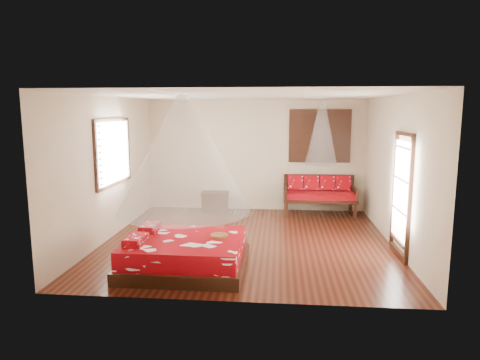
% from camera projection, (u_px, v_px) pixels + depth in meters
% --- Properties ---
extents(room, '(5.54, 5.54, 2.84)m').
position_uv_depth(room, '(247.00, 170.00, 8.18)').
color(room, black).
rests_on(room, ground).
extents(bed, '(1.91, 1.74, 0.63)m').
position_uv_depth(bed, '(185.00, 253.00, 6.87)').
color(bed, black).
rests_on(bed, floor).
extents(daybed, '(1.74, 0.77, 0.94)m').
position_uv_depth(daybed, '(319.00, 193.00, 10.51)').
color(daybed, black).
rests_on(daybed, floor).
extents(storage_chest, '(0.73, 0.56, 0.48)m').
position_uv_depth(storage_chest, '(215.00, 201.00, 10.86)').
color(storage_chest, black).
rests_on(storage_chest, floor).
extents(shutter_panel, '(1.52, 0.06, 1.32)m').
position_uv_depth(shutter_panel, '(320.00, 136.00, 10.62)').
color(shutter_panel, black).
rests_on(shutter_panel, wall_back).
extents(window_left, '(0.10, 1.74, 1.34)m').
position_uv_depth(window_left, '(114.00, 152.00, 8.57)').
color(window_left, black).
rests_on(window_left, wall_left).
extents(glazed_door, '(0.08, 1.02, 2.16)m').
position_uv_depth(glazed_door, '(401.00, 195.00, 7.39)').
color(glazed_door, black).
rests_on(glazed_door, floor).
extents(wine_tray, '(0.29, 0.29, 0.23)m').
position_uv_depth(wine_tray, '(219.00, 232.00, 6.94)').
color(wine_tray, brown).
rests_on(wine_tray, bed).
extents(mosquito_net_main, '(2.09, 2.09, 1.80)m').
position_uv_depth(mosquito_net_main, '(183.00, 154.00, 6.61)').
color(mosquito_net_main, white).
rests_on(mosquito_net_main, ceiling).
extents(mosquito_net_daybed, '(0.77, 0.77, 1.50)m').
position_uv_depth(mosquito_net_daybed, '(322.00, 133.00, 10.15)').
color(mosquito_net_daybed, white).
rests_on(mosquito_net_daybed, ceiling).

